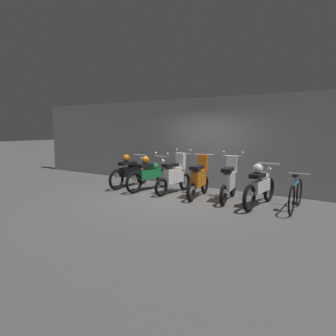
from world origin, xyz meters
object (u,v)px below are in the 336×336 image
motorbike_slot_4 (229,181)px  motorbike_slot_2 (174,175)px  motorbike_slot_1 (150,173)px  motorbike_slot_3 (199,178)px  bicycle (296,195)px  motorbike_slot_0 (130,171)px  motorbike_slot_5 (260,185)px

motorbike_slot_4 → motorbike_slot_2: bearing=179.6°
motorbike_slot_1 → motorbike_slot_3: (1.73, -0.01, -0.00)m
motorbike_slot_1 → motorbike_slot_2: 0.87m
motorbike_slot_2 → bicycle: size_ratio=0.97×
motorbike_slot_3 → motorbike_slot_0: bearing=178.2°
motorbike_slot_2 → motorbike_slot_4: (1.73, -0.01, 0.00)m
motorbike_slot_1 → bicycle: size_ratio=1.12×
motorbike_slot_5 → motorbike_slot_2: bearing=176.7°
motorbike_slot_5 → bicycle: 0.83m
motorbike_slot_0 → motorbike_slot_5: same height
motorbike_slot_0 → motorbike_slot_5: bearing=-2.1°
motorbike_slot_5 → motorbike_slot_0: bearing=177.9°
motorbike_slot_2 → motorbike_slot_4: same height
motorbike_slot_3 → motorbike_slot_5: motorbike_slot_3 is taller
motorbike_slot_3 → motorbike_slot_1: bearing=179.7°
motorbike_slot_3 → motorbike_slot_5: bearing=-2.5°
motorbike_slot_3 → motorbike_slot_2: bearing=174.9°
motorbike_slot_1 → motorbike_slot_2: size_ratio=1.16×
motorbike_slot_3 → motorbike_slot_4: 0.87m
motorbike_slot_1 → motorbike_slot_3: size_ratio=1.16×
motorbike_slot_0 → bicycle: (5.16, -0.07, -0.16)m
motorbike_slot_0 → motorbike_slot_3: size_ratio=1.17×
motorbike_slot_3 → bicycle: 2.56m
motorbike_slot_0 → motorbike_slot_2: bearing=-0.2°
motorbike_slot_4 → bicycle: 1.70m
motorbike_slot_2 → motorbike_slot_3: (0.86, -0.08, -0.00)m
bicycle → motorbike_slot_0: bearing=179.2°
motorbike_slot_5 → bicycle: bearing=6.0°
motorbike_slot_4 → motorbike_slot_5: size_ratio=0.85×
motorbike_slot_1 → bicycle: 4.29m
motorbike_slot_2 → bicycle: (3.42, -0.07, -0.17)m
motorbike_slot_0 → motorbike_slot_1: bearing=-4.8°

